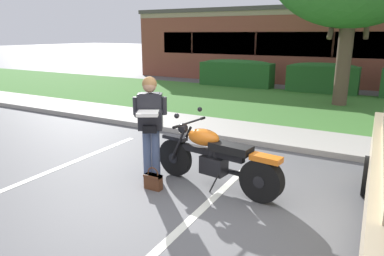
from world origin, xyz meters
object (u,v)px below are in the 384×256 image
object	(u,v)px
hedge_center_left	(322,77)
handbag	(153,180)
motorcycle	(220,159)
hedge_left	(236,73)
rider_person	(150,121)
brick_building	(345,44)

from	to	relation	value
hedge_center_left	handbag	bearing A→B (deg)	-93.38
motorcycle	hedge_left	distance (m)	11.06
rider_person	motorcycle	bearing A→B (deg)	12.18
brick_building	hedge_left	bearing A→B (deg)	-121.06
motorcycle	hedge_center_left	xyz separation A→B (m)	(-0.25, 10.32, 0.17)
rider_person	hedge_left	xyz separation A→B (m)	(-2.85, 10.56, -0.36)
rider_person	brick_building	distance (m)	16.83
hedge_left	brick_building	world-z (taller)	brick_building
handbag	hedge_left	xyz separation A→B (m)	(-3.08, 10.85, 0.51)
motorcycle	hedge_center_left	world-z (taller)	hedge_center_left
handbag	brick_building	bearing A→B (deg)	87.75
handbag	brick_building	world-z (taller)	brick_building
rider_person	handbag	size ratio (longest dim) A/B	4.74
motorcycle	rider_person	bearing A→B (deg)	-167.82
hedge_center_left	brick_building	world-z (taller)	brick_building
handbag	hedge_center_left	bearing A→B (deg)	86.62
hedge_left	brick_building	size ratio (longest dim) A/B	0.16
hedge_center_left	brick_building	distance (m)	6.33
motorcycle	handbag	xyz separation A→B (m)	(-0.89, -0.53, -0.34)
brick_building	rider_person	bearing A→B (deg)	-93.06
rider_person	brick_building	bearing A→B (deg)	86.94
handbag	hedge_left	distance (m)	11.29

